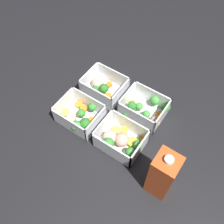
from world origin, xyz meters
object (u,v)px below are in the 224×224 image
(container_near_right, at_px, (103,87))
(container_far_left, at_px, (120,140))
(juice_carton, at_px, (162,175))
(container_far_right, at_px, (79,116))
(container_near_left, at_px, (146,110))

(container_near_right, distance_m, container_far_left, 0.23)
(juice_carton, bearing_deg, container_far_right, -8.73)
(container_far_left, distance_m, juice_carton, 0.20)
(container_far_right, bearing_deg, container_far_left, -179.21)
(container_far_left, height_order, container_far_right, same)
(container_near_right, xyz_separation_m, juice_carton, (-0.35, 0.21, 0.07))
(container_near_right, bearing_deg, container_near_left, -179.28)
(container_near_left, bearing_deg, juice_carton, 128.52)
(container_near_left, distance_m, container_far_right, 0.24)
(container_near_left, relative_size, container_far_right, 1.05)
(container_near_right, bearing_deg, juice_carton, 149.78)
(container_near_left, relative_size, juice_carton, 0.79)
(container_near_left, height_order, container_far_right, same)
(container_near_left, distance_m, juice_carton, 0.28)
(container_far_left, relative_size, juice_carton, 0.75)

